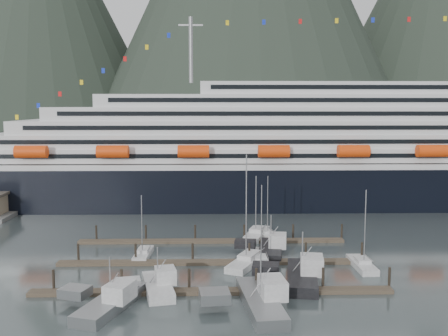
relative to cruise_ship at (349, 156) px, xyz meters
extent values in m
plane|color=#475254|center=(-30.03, -54.94, -12.04)|extent=(1600.00, 1600.00, 0.00)
cone|color=#222D21|center=(-250.03, 545.06, 132.96)|extent=(340.00, 340.00, 340.00)
cone|color=#222D21|center=(269.97, 565.06, 142.96)|extent=(360.00, 360.00, 360.00)
cube|color=black|center=(-5.03, 0.06, -8.04)|extent=(210.00, 28.00, 12.00)
cube|color=silver|center=(-5.03, 0.06, -1.54)|extent=(205.80, 27.44, 1.50)
cube|color=silver|center=(-0.03, 0.06, 1.06)|extent=(185.00, 26.00, 3.20)
cube|color=black|center=(-0.03, -12.99, 1.22)|extent=(175.75, 0.20, 1.00)
cube|color=silver|center=(1.97, 0.06, 4.26)|extent=(180.00, 25.00, 3.20)
cube|color=black|center=(1.97, -12.49, 4.42)|extent=(171.00, 0.20, 1.00)
cube|color=silver|center=(3.97, 0.06, 7.46)|extent=(172.00, 24.00, 3.20)
cube|color=black|center=(3.97, -11.99, 7.62)|extent=(163.40, 0.20, 1.00)
cube|color=silver|center=(5.97, 0.06, 10.66)|extent=(160.00, 23.00, 3.20)
cube|color=black|center=(5.97, -11.49, 10.82)|extent=(152.00, 0.20, 1.00)
cube|color=silver|center=(7.97, 0.06, 13.76)|extent=(140.00, 22.00, 3.00)
cube|color=black|center=(7.97, -10.99, 13.91)|extent=(133.00, 0.20, 1.00)
cube|color=silver|center=(9.97, 0.06, 16.76)|extent=(95.00, 20.00, 3.00)
cube|color=black|center=(9.97, -9.99, 16.91)|extent=(90.25, 0.20, 1.00)
cylinder|color=gray|center=(-40.03, 0.06, 26.26)|extent=(1.00, 1.00, 16.00)
cylinder|color=#FF450D|center=(-75.03, -14.94, 2.46)|extent=(7.00, 2.80, 2.80)
cylinder|color=#FF450D|center=(-57.03, -14.94, 2.46)|extent=(7.00, 2.80, 2.80)
cylinder|color=#FF450D|center=(-39.03, -14.94, 2.46)|extent=(7.00, 2.80, 2.80)
cylinder|color=#FF450D|center=(-21.03, -14.94, 2.46)|extent=(7.00, 2.80, 2.80)
cylinder|color=#FF450D|center=(-3.03, -14.94, 2.46)|extent=(7.00, 2.80, 2.80)
cylinder|color=#FF450D|center=(14.97, -14.94, 2.46)|extent=(7.00, 2.80, 2.80)
cube|color=#493B2F|center=(-35.03, -64.94, -11.79)|extent=(48.00, 2.00, 0.50)
cylinder|color=black|center=(-56.03, -63.84, -10.64)|extent=(0.36, 0.36, 3.20)
cylinder|color=black|center=(-47.03, -63.84, -10.64)|extent=(0.36, 0.36, 3.20)
cylinder|color=black|center=(-38.03, -63.84, -10.64)|extent=(0.36, 0.36, 3.20)
cylinder|color=black|center=(-29.03, -63.84, -10.64)|extent=(0.36, 0.36, 3.20)
cylinder|color=black|center=(-20.03, -63.84, -10.64)|extent=(0.36, 0.36, 3.20)
cylinder|color=black|center=(-11.03, -63.84, -10.64)|extent=(0.36, 0.36, 3.20)
cube|color=#493B2F|center=(-35.03, -51.94, -11.79)|extent=(48.00, 2.00, 0.50)
cylinder|color=black|center=(-56.03, -50.84, -10.64)|extent=(0.36, 0.36, 3.20)
cylinder|color=black|center=(-47.03, -50.84, -10.64)|extent=(0.36, 0.36, 3.20)
cylinder|color=black|center=(-38.03, -50.84, -10.64)|extent=(0.36, 0.36, 3.20)
cylinder|color=black|center=(-29.03, -50.84, -10.64)|extent=(0.36, 0.36, 3.20)
cylinder|color=black|center=(-20.03, -50.84, -10.64)|extent=(0.36, 0.36, 3.20)
cylinder|color=black|center=(-11.03, -50.84, -10.64)|extent=(0.36, 0.36, 3.20)
cube|color=#493B2F|center=(-35.03, -38.94, -11.79)|extent=(48.00, 2.00, 0.50)
cylinder|color=black|center=(-56.03, -37.84, -10.64)|extent=(0.36, 0.36, 3.20)
cylinder|color=black|center=(-47.03, -37.84, -10.64)|extent=(0.36, 0.36, 3.20)
cylinder|color=black|center=(-38.03, -37.84, -10.64)|extent=(0.36, 0.36, 3.20)
cylinder|color=black|center=(-29.03, -37.84, -10.64)|extent=(0.36, 0.36, 3.20)
cylinder|color=black|center=(-20.03, -37.84, -10.64)|extent=(0.36, 0.36, 3.20)
cylinder|color=black|center=(-11.03, -37.84, -10.64)|extent=(0.36, 0.36, 3.20)
cube|color=#B7B7B7|center=(-46.23, -47.84, -11.79)|extent=(2.65, 8.07, 1.24)
cube|color=#B7B7B7|center=(-46.23, -47.84, -11.02)|extent=(1.89, 2.87, 0.71)
cylinder|color=gray|center=(-46.27, -48.63, -6.46)|extent=(0.14, 0.14, 9.57)
cube|color=#B7B7B7|center=(-27.41, -52.72, -11.79)|extent=(2.43, 8.80, 1.30)
cube|color=#B7B7B7|center=(-27.41, -52.72, -10.97)|extent=(1.86, 3.08, 0.74)
cylinder|color=gray|center=(-27.41, -53.60, -5.26)|extent=(0.15, 0.15, 11.89)
cube|color=#B7B7B7|center=(-29.17, -52.02, -11.79)|extent=(8.04, 12.64, 1.60)
cube|color=#B7B7B7|center=(-29.17, -52.02, -10.72)|extent=(3.94, 4.95, 0.91)
cylinder|color=gray|center=(-29.70, -53.16, -2.87)|extent=(0.18, 0.18, 16.27)
cube|color=#B7B7B7|center=(-26.44, -34.94, -11.79)|extent=(5.88, 10.57, 1.58)
cube|color=#B7B7B7|center=(-26.44, -34.94, -10.74)|extent=(3.23, 4.07, 0.90)
cylinder|color=gray|center=(-26.75, -35.91, -5.68)|extent=(0.18, 0.18, 10.69)
cube|color=#B7B7B7|center=(-24.79, -34.94, -11.79)|extent=(4.53, 9.35, 1.21)
cube|color=#B7B7B7|center=(-24.79, -34.94, -11.04)|extent=(2.50, 3.52, 0.69)
cylinder|color=gray|center=(-24.55, -35.82, -5.79)|extent=(0.14, 0.14, 10.95)
cube|color=#B7B7B7|center=(-12.03, -54.49, -11.79)|extent=(2.76, 8.84, 1.37)
cube|color=#B7B7B7|center=(-12.03, -54.49, -10.92)|extent=(2.03, 3.12, 0.78)
cylinder|color=gray|center=(-12.00, -55.36, -5.50)|extent=(0.16, 0.16, 11.33)
cube|color=gray|center=(-47.34, -69.94, -11.69)|extent=(7.44, 13.42, 1.99)
cube|color=gray|center=(-52.01, -68.41, -10.45)|extent=(4.10, 3.76, 1.19)
cube|color=#B7B7B7|center=(-46.11, -70.35, -9.75)|extent=(3.86, 4.56, 2.19)
cube|color=black|center=(-46.11, -70.35, -8.95)|extent=(3.59, 4.25, 0.50)
cylinder|color=gray|center=(-47.34, -69.94, -8.06)|extent=(0.16, 0.16, 4.98)
cube|color=#B7B7B7|center=(-42.17, -64.15, -11.69)|extent=(5.46, 10.71, 1.86)
cube|color=#B7B7B7|center=(-45.97, -64.98, -10.55)|extent=(3.57, 2.87, 1.12)
cube|color=#B7B7B7|center=(-41.17, -63.93, -9.90)|extent=(3.20, 3.55, 2.05)
cube|color=black|center=(-41.17, -63.93, -9.16)|extent=(2.97, 3.31, 0.46)
cylinder|color=gray|center=(-42.17, -64.15, -8.32)|extent=(0.15, 0.15, 4.65)
cube|color=gray|center=(-29.03, -69.94, -11.69)|extent=(5.39, 15.22, 2.13)
cube|color=gray|center=(-34.66, -70.54, -10.34)|extent=(3.94, 3.64, 1.28)
cube|color=#B7B7B7|center=(-27.55, -69.79, -9.59)|extent=(3.44, 4.76, 2.34)
cube|color=black|center=(-27.55, -69.79, -8.74)|extent=(3.19, 4.44, 0.53)
cylinder|color=gray|center=(-29.03, -69.94, -7.78)|extent=(0.17, 0.17, 5.32)
cube|color=black|center=(-22.35, -60.84, -11.69)|extent=(5.91, 13.75, 2.22)
cube|color=black|center=(-27.35, -60.09, -10.26)|extent=(4.16, 3.45, 1.33)
cube|color=#B7B7B7|center=(-21.03, -61.04, -9.49)|extent=(3.66, 4.41, 2.44)
cube|color=black|center=(-21.03, -61.04, -8.60)|extent=(3.40, 4.11, 0.55)
cylinder|color=gray|center=(-22.35, -60.84, -7.60)|extent=(0.18, 0.18, 5.55)
cube|color=black|center=(-25.15, -46.77, -11.69)|extent=(5.29, 11.65, 2.04)
cube|color=black|center=(-29.37, -46.14, -10.40)|extent=(3.80, 2.95, 1.23)
cube|color=#B7B7B7|center=(-24.04, -46.93, -9.69)|extent=(3.32, 3.75, 2.25)
cube|color=black|center=(-24.04, -46.93, -8.87)|extent=(3.09, 3.50, 0.51)
cylinder|color=gray|center=(-25.15, -46.77, -7.95)|extent=(0.16, 0.16, 5.11)
camera|label=1|loc=(-34.97, -131.64, 12.54)|focal=42.00mm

